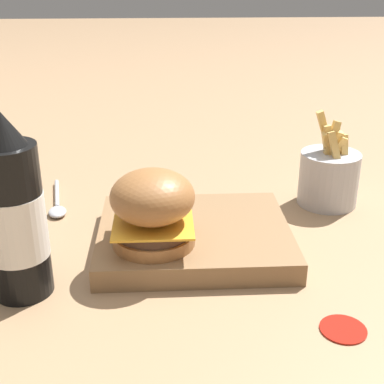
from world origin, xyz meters
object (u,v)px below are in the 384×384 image
(serving_board, at_px, (192,236))
(burger, at_px, (150,208))
(spoon, at_px, (55,206))
(fries_basket, at_px, (327,176))
(ketchup_bottle, at_px, (11,216))

(serving_board, distance_m, burger, 0.09)
(spoon, bearing_deg, fries_basket, 79.35)
(serving_board, height_order, spoon, serving_board)
(burger, xyz_separation_m, spoon, (0.15, -0.17, -0.07))
(burger, xyz_separation_m, ketchup_bottle, (0.15, 0.05, 0.02))
(serving_board, xyz_separation_m, ketchup_bottle, (0.20, 0.09, 0.08))
(serving_board, distance_m, ketchup_bottle, 0.24)
(burger, bearing_deg, serving_board, -141.39)
(serving_board, distance_m, spoon, 0.24)
(burger, distance_m, spoon, 0.24)
(ketchup_bottle, xyz_separation_m, spoon, (0.00, -0.22, -0.09))
(fries_basket, bearing_deg, serving_board, 30.24)
(ketchup_bottle, distance_m, fries_basket, 0.48)
(serving_board, relative_size, spoon, 1.76)
(serving_board, height_order, fries_basket, fries_basket)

